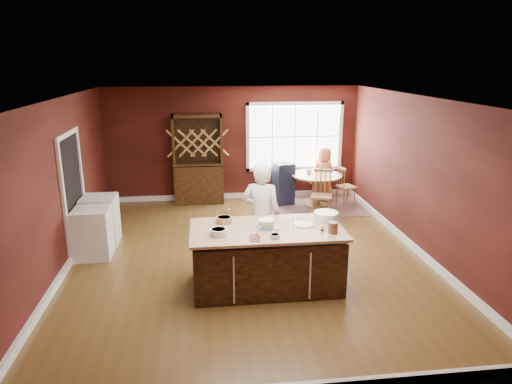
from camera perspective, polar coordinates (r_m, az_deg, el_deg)
room_shell at (r=7.58m, az=-1.05°, el=1.43°), size 7.00×7.00×7.00m
window at (r=11.14m, az=4.84°, el=6.92°), size 2.36×0.10×1.66m
doorway at (r=8.50m, az=-21.81°, el=-0.38°), size 0.08×1.26×2.13m
kitchen_island at (r=6.85m, az=1.32°, el=-8.34°), size 2.22×1.16×0.92m
dining_table at (r=10.62m, az=7.57°, el=1.05°), size 1.15×1.15×0.75m
baker at (r=7.36m, az=0.67°, el=-2.91°), size 0.73×0.59×1.75m
layer_cake at (r=6.65m, az=1.27°, el=-3.99°), size 0.32×0.32×0.13m
bowl_blue at (r=6.41m, az=-4.70°, el=-5.01°), size 0.24×0.24×0.09m
bowl_yellow at (r=6.89m, az=-4.01°, el=-3.48°), size 0.24×0.24×0.09m
bowl_pink at (r=6.23m, az=-0.16°, el=-5.75°), size 0.17×0.17×0.06m
bowl_olive at (r=6.31m, az=2.37°, el=-5.53°), size 0.14×0.14×0.05m
drinking_glass at (r=6.63m, az=4.37°, el=-4.06°), size 0.07×0.07×0.14m
dinner_plate at (r=6.83m, az=5.97°, el=-4.04°), size 0.29×0.29×0.02m
white_tub at (r=7.06m, az=8.73°, el=-2.99°), size 0.37×0.37×0.13m
stoneware_crock at (r=6.55m, az=9.60°, el=-4.41°), size 0.14×0.14×0.16m
toy_figurine at (r=6.61m, az=8.28°, el=-4.51°), size 0.05×0.05×0.08m
rug at (r=10.77m, az=7.47°, el=-1.67°), size 2.27×1.82×0.01m
chair_east at (r=10.90m, az=11.23°, el=0.86°), size 0.46×0.47×0.92m
chair_south at (r=9.87m, az=8.22°, el=-0.24°), size 0.55×0.54×1.04m
chair_north at (r=11.42m, az=7.93°, el=1.87°), size 0.45×0.43×0.97m
seated_woman at (r=11.08m, az=8.42°, el=2.29°), size 0.74×0.60×1.30m
high_chair at (r=10.71m, az=3.48°, el=1.18°), size 0.50×0.50×1.03m
toddler at (r=10.72m, az=3.27°, el=2.84°), size 0.18×0.14×0.26m
table_plate at (r=10.52m, az=9.30°, el=2.10°), size 0.20×0.20×0.01m
table_cup at (r=10.61m, az=6.63°, el=2.56°), size 0.14×0.14×0.10m
hutch at (r=10.75m, az=-7.23°, el=4.05°), size 1.14×0.48×2.09m
washer at (r=8.31m, az=-19.72°, el=-4.86°), size 0.59×0.58×0.86m
dryer at (r=8.89m, az=-18.86°, el=-3.31°), size 0.61×0.59×0.89m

